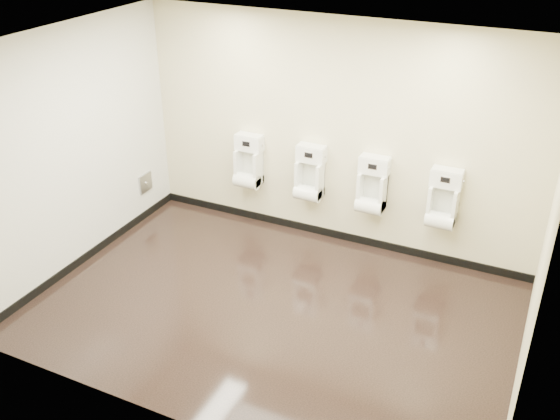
# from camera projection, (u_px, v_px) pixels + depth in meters

# --- Properties ---
(ground) EXTENTS (5.00, 3.50, 0.00)m
(ground) POSITION_uv_depth(u_px,v_px,m) (272.00, 310.00, 6.72)
(ground) COLOR black
(ground) RESTS_ON ground
(ceiling) EXTENTS (5.00, 3.50, 0.00)m
(ceiling) POSITION_uv_depth(u_px,v_px,m) (270.00, 49.00, 5.41)
(ceiling) COLOR white
(back_wall) EXTENTS (5.00, 0.02, 2.80)m
(back_wall) POSITION_uv_depth(u_px,v_px,m) (336.00, 135.00, 7.46)
(back_wall) COLOR beige
(back_wall) RESTS_ON ground
(front_wall) EXTENTS (5.00, 0.02, 2.80)m
(front_wall) POSITION_uv_depth(u_px,v_px,m) (169.00, 287.00, 4.66)
(front_wall) COLOR beige
(front_wall) RESTS_ON ground
(left_wall) EXTENTS (0.02, 3.50, 2.80)m
(left_wall) POSITION_uv_depth(u_px,v_px,m) (72.00, 151.00, 7.01)
(left_wall) COLOR beige
(left_wall) RESTS_ON ground
(right_wall) EXTENTS (0.02, 3.50, 2.80)m
(right_wall) POSITION_uv_depth(u_px,v_px,m) (545.00, 251.00, 5.12)
(right_wall) COLOR beige
(right_wall) RESTS_ON ground
(tile_overlay_left) EXTENTS (0.01, 3.50, 2.80)m
(tile_overlay_left) POSITION_uv_depth(u_px,v_px,m) (72.00, 151.00, 7.01)
(tile_overlay_left) COLOR white
(tile_overlay_left) RESTS_ON ground
(skirting_back) EXTENTS (5.00, 0.02, 0.10)m
(skirting_back) POSITION_uv_depth(u_px,v_px,m) (331.00, 233.00, 8.08)
(skirting_back) COLOR black
(skirting_back) RESTS_ON ground
(skirting_left) EXTENTS (0.02, 3.50, 0.10)m
(skirting_left) POSITION_uv_depth(u_px,v_px,m) (90.00, 254.00, 7.63)
(skirting_left) COLOR black
(skirting_left) RESTS_ON ground
(access_panel) EXTENTS (0.04, 0.25, 0.25)m
(access_panel) POSITION_uv_depth(u_px,v_px,m) (145.00, 183.00, 8.38)
(access_panel) COLOR #9E9EA3
(access_panel) RESTS_ON left_wall
(urinal_0) EXTENTS (0.37, 0.28, 0.69)m
(urinal_0) POSITION_uv_depth(u_px,v_px,m) (248.00, 165.00, 8.05)
(urinal_0) COLOR white
(urinal_0) RESTS_ON back_wall
(urinal_1) EXTENTS (0.37, 0.28, 0.69)m
(urinal_1) POSITION_uv_depth(u_px,v_px,m) (310.00, 177.00, 7.73)
(urinal_1) COLOR white
(urinal_1) RESTS_ON back_wall
(urinal_2) EXTENTS (0.37, 0.28, 0.69)m
(urinal_2) POSITION_uv_depth(u_px,v_px,m) (372.00, 189.00, 7.42)
(urinal_2) COLOR white
(urinal_2) RESTS_ON back_wall
(urinal_3) EXTENTS (0.37, 0.28, 0.69)m
(urinal_3) POSITION_uv_depth(u_px,v_px,m) (443.00, 203.00, 7.10)
(urinal_3) COLOR white
(urinal_3) RESTS_ON back_wall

